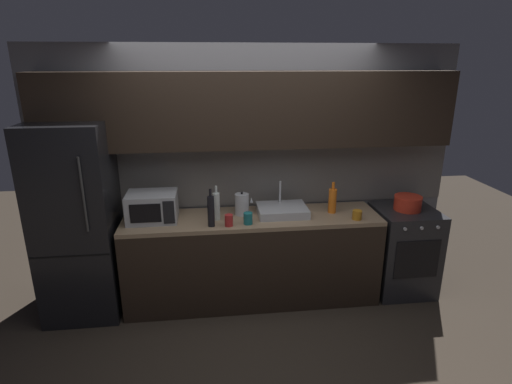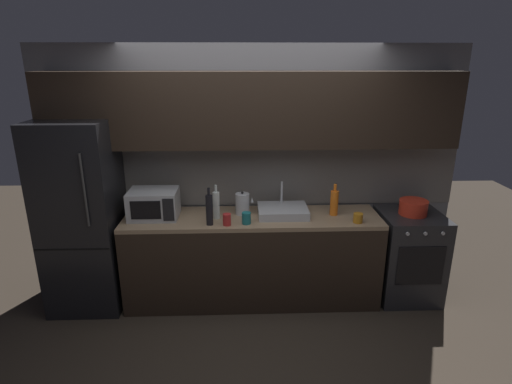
{
  "view_description": "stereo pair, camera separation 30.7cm",
  "coord_description": "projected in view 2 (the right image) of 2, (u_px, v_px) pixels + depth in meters",
  "views": [
    {
      "loc": [
        -0.4,
        -2.79,
        2.36
      ],
      "look_at": [
        0.04,
        0.9,
        1.15
      ],
      "focal_mm": 28.81,
      "sensor_mm": 36.0,
      "label": 1
    },
    {
      "loc": [
        -0.1,
        -2.81,
        2.36
      ],
      "look_at": [
        0.04,
        0.9,
        1.15
      ],
      "focal_mm": 28.81,
      "sensor_mm": 36.0,
      "label": 2
    }
  ],
  "objects": [
    {
      "name": "kettle",
      "position": [
        243.0,
        204.0,
        4.01
      ],
      "size": [
        0.17,
        0.14,
        0.23
      ],
      "color": "#B7BABF",
      "rests_on": "counter_run"
    },
    {
      "name": "mug_amber",
      "position": [
        358.0,
        218.0,
        3.82
      ],
      "size": [
        0.09,
        0.09,
        0.09
      ],
      "primitive_type": "cylinder",
      "color": "#B27019",
      "rests_on": "counter_run"
    },
    {
      "name": "wine_bottle_clear",
      "position": [
        216.0,
        205.0,
        3.89
      ],
      "size": [
        0.06,
        0.06,
        0.33
      ],
      "color": "silver",
      "rests_on": "counter_run"
    },
    {
      "name": "sink_basin",
      "position": [
        283.0,
        211.0,
        4.01
      ],
      "size": [
        0.48,
        0.38,
        0.3
      ],
      "color": "#ADAFB5",
      "rests_on": "counter_run"
    },
    {
      "name": "refrigerator",
      "position": [
        83.0,
        216.0,
        3.92
      ],
      "size": [
        0.68,
        0.69,
        1.84
      ],
      "color": "black",
      "rests_on": "ground"
    },
    {
      "name": "cooking_pot",
      "position": [
        413.0,
        207.0,
        4.01
      ],
      "size": [
        0.27,
        0.27,
        0.14
      ],
      "color": "red",
      "rests_on": "oven_range"
    },
    {
      "name": "mug_red",
      "position": [
        227.0,
        220.0,
        3.76
      ],
      "size": [
        0.07,
        0.07,
        0.11
      ],
      "primitive_type": "cylinder",
      "color": "#A82323",
      "rests_on": "counter_run"
    },
    {
      "name": "back_wall",
      "position": [
        251.0,
        144.0,
        4.06
      ],
      "size": [
        4.22,
        0.44,
        2.5
      ],
      "color": "slate",
      "rests_on": "ground"
    },
    {
      "name": "mug_teal",
      "position": [
        246.0,
        218.0,
        3.79
      ],
      "size": [
        0.08,
        0.08,
        0.11
      ],
      "primitive_type": "cylinder",
      "color": "#19666B",
      "rests_on": "counter_run"
    },
    {
      "name": "wine_bottle_orange",
      "position": [
        334.0,
        202.0,
        3.98
      ],
      "size": [
        0.08,
        0.08,
        0.31
      ],
      "color": "orange",
      "rests_on": "counter_run"
    },
    {
      "name": "microwave",
      "position": [
        154.0,
        204.0,
        3.92
      ],
      "size": [
        0.46,
        0.35,
        0.27
      ],
      "color": "#A8AAAF",
      "rests_on": "counter_run"
    },
    {
      "name": "oven_range",
      "position": [
        408.0,
        256.0,
        4.17
      ],
      "size": [
        0.6,
        0.62,
        0.9
      ],
      "color": "#232326",
      "rests_on": "ground"
    },
    {
      "name": "wine_bottle_dark",
      "position": [
        209.0,
        209.0,
        3.74
      ],
      "size": [
        0.06,
        0.06,
        0.35
      ],
      "color": "black",
      "rests_on": "counter_run"
    },
    {
      "name": "counter_run",
      "position": [
        252.0,
        258.0,
        4.12
      ],
      "size": [
        2.48,
        0.6,
        0.9
      ],
      "color": "black",
      "rests_on": "ground"
    },
    {
      "name": "ground_plane",
      "position": [
        256.0,
        357.0,
        3.4
      ],
      "size": [
        10.0,
        10.0,
        0.0
      ],
      "primitive_type": "plane",
      "color": "#2D261E"
    }
  ]
}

